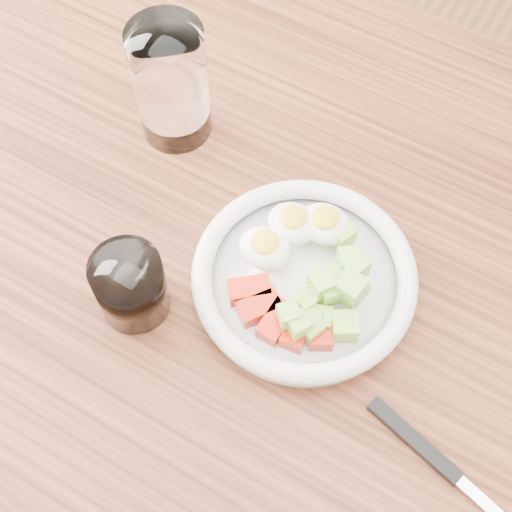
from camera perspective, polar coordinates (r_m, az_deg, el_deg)
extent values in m
plane|color=brown|center=(1.48, 0.15, -15.28)|extent=(4.00, 4.00, 0.00)
cube|color=brown|center=(1.49, -15.26, 13.10)|extent=(0.07, 0.07, 0.73)
cube|color=brown|center=(0.76, 0.27, -2.67)|extent=(1.50, 0.90, 0.04)
cylinder|color=white|center=(0.74, 3.82, -2.16)|extent=(0.22, 0.22, 0.01)
torus|color=white|center=(0.73, 3.90, -1.57)|extent=(0.23, 0.23, 0.02)
cube|color=red|center=(0.72, -0.55, -2.75)|extent=(0.05, 0.05, 0.02)
cube|color=red|center=(0.71, 0.26, -4.20)|extent=(0.04, 0.05, 0.02)
cube|color=red|center=(0.70, 1.63, -5.29)|extent=(0.02, 0.04, 0.02)
cube|color=red|center=(0.70, 3.36, -5.83)|extent=(0.03, 0.04, 0.02)
cube|color=red|center=(0.70, 5.18, -5.73)|extent=(0.04, 0.05, 0.02)
ellipsoid|color=white|center=(0.74, 2.98, 2.63)|extent=(0.06, 0.05, 0.03)
ellipsoid|color=yellow|center=(0.73, 3.03, 3.11)|extent=(0.03, 0.03, 0.01)
ellipsoid|color=white|center=(0.74, 5.51, 2.58)|extent=(0.06, 0.05, 0.03)
ellipsoid|color=yellow|center=(0.73, 5.59, 3.06)|extent=(0.03, 0.03, 0.01)
ellipsoid|color=white|center=(0.73, 0.72, 0.63)|extent=(0.06, 0.05, 0.03)
ellipsoid|color=yellow|center=(0.72, 0.73, 1.10)|extent=(0.03, 0.03, 0.01)
cube|color=#A0D250|center=(0.72, 7.79, -0.80)|extent=(0.03, 0.03, 0.03)
cube|color=#A0D250|center=(0.70, 5.32, -2.19)|extent=(0.03, 0.03, 0.02)
cube|color=#A0D250|center=(0.70, 7.53, -2.53)|extent=(0.03, 0.03, 0.03)
cube|color=#A0D250|center=(0.72, 6.93, -1.69)|extent=(0.04, 0.04, 0.03)
cube|color=#A0D250|center=(0.71, 4.05, -3.65)|extent=(0.03, 0.03, 0.02)
cube|color=#A0D250|center=(0.72, 7.51, -0.38)|extent=(0.03, 0.03, 0.02)
cube|color=#A0D250|center=(0.74, 6.84, 1.74)|extent=(0.03, 0.03, 0.02)
cube|color=#A0D250|center=(0.70, 7.10, -5.59)|extent=(0.03, 0.03, 0.02)
cube|color=#A0D250|center=(0.70, 5.20, -5.05)|extent=(0.03, 0.03, 0.02)
cube|color=#A0D250|center=(0.70, 4.39, -5.22)|extent=(0.03, 0.03, 0.02)
cube|color=#A0D250|center=(0.68, 3.41, -5.48)|extent=(0.03, 0.03, 0.02)
cube|color=#A0D250|center=(0.69, 4.43, -5.84)|extent=(0.03, 0.03, 0.02)
cube|color=#A0D250|center=(0.72, 7.99, -2.69)|extent=(0.02, 0.02, 0.02)
cube|color=#A0D250|center=(0.68, 2.64, -4.69)|extent=(0.03, 0.03, 0.02)
cube|color=#A0D250|center=(0.70, 6.02, -2.78)|extent=(0.03, 0.03, 0.02)
cube|color=black|center=(0.70, 12.53, -14.19)|extent=(0.10, 0.04, 0.01)
cube|color=silver|center=(0.70, 17.92, -18.39)|extent=(0.06, 0.03, 0.00)
cylinder|color=white|center=(0.81, -6.82, 13.51)|extent=(0.08, 0.08, 0.15)
cylinder|color=white|center=(0.71, -10.00, -2.39)|extent=(0.07, 0.07, 0.08)
cylinder|color=black|center=(0.71, -9.98, -2.46)|extent=(0.06, 0.06, 0.07)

